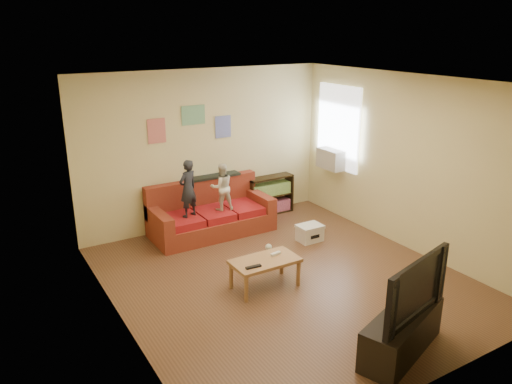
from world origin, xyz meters
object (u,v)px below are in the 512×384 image
sofa (210,215)px  child_a (188,189)px  tv_stand (402,333)px  bookshelf (270,197)px  television (407,286)px  file_box (310,233)px  coffee_table (265,264)px  child_b (222,187)px

sofa → child_a: bearing=-159.4°
sofa → tv_stand: size_ratio=1.65×
sofa → bookshelf: sofa is taller
tv_stand → television: 0.57m
child_a → file_box: (1.67, -1.02, -0.76)m
coffee_table → television: (0.50, -1.95, 0.45)m
sofa → coffee_table: size_ratio=2.26×
child_a → coffee_table: child_a is taller
tv_stand → coffee_table: bearing=84.8°
child_b → sofa: bearing=-39.9°
child_a → child_b: 0.60m
coffee_table → bookshelf: size_ratio=1.01×
coffee_table → tv_stand: tv_stand is taller
child_a → coffee_table: bearing=76.5°
child_b → bookshelf: bearing=-152.6°
file_box → television: (-0.94, -2.88, 0.66)m
child_a → coffee_table: 2.03m
child_b → coffee_table: size_ratio=0.89×
bookshelf → child_a: bearing=-167.5°
file_box → tv_stand: tv_stand is taller
file_box → television: size_ratio=0.34×
bookshelf → coffee_table: bearing=-123.9°
child_a → bookshelf: 1.93m
sofa → child_b: (0.15, -0.17, 0.53)m
bookshelf → television: 4.45m
sofa → child_a: 0.77m
bookshelf → tv_stand: bearing=-104.0°
file_box → child_b: bearing=136.6°
bookshelf → sofa: bearing=-170.3°
bookshelf → television: size_ratio=0.77×
sofa → child_b: 0.57m
child_b → file_box: child_b is taller
bookshelf → tv_stand: 4.42m
file_box → tv_stand: (-0.94, -2.88, 0.09)m
bookshelf → television: television is taller
sofa → tv_stand: sofa is taller
child_b → tv_stand: 3.94m
sofa → child_a: size_ratio=2.17×
child_a → bookshelf: size_ratio=1.05×
child_b → file_box: bearing=145.6°
bookshelf → television: bearing=-104.0°
child_b → tv_stand: (0.13, -3.89, -0.60)m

